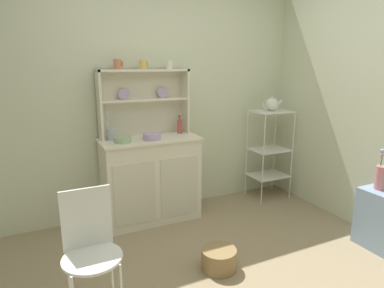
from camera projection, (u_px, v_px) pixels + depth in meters
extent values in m
cube|color=beige|center=(159.00, 97.00, 3.53)|extent=(3.84, 0.05, 2.50)
cube|color=silver|center=(151.00, 179.00, 3.41)|extent=(0.96, 0.42, 0.87)
cube|color=beige|center=(135.00, 194.00, 3.14)|extent=(0.40, 0.01, 0.61)
cube|color=beige|center=(180.00, 187.00, 3.33)|extent=(0.40, 0.01, 0.61)
cube|color=#EEE6CE|center=(150.00, 139.00, 3.31)|extent=(0.99, 0.45, 0.02)
cube|color=beige|center=(142.00, 102.00, 3.41)|extent=(0.92, 0.02, 0.67)
cube|color=silver|center=(100.00, 105.00, 3.15)|extent=(0.02, 0.18, 0.67)
cube|color=silver|center=(185.00, 101.00, 3.52)|extent=(0.02, 0.18, 0.67)
cube|color=silver|center=(145.00, 100.00, 3.33)|extent=(0.88, 0.16, 0.02)
cube|color=silver|center=(144.00, 70.00, 3.26)|extent=(0.92, 0.18, 0.02)
cylinder|color=#B79ECC|center=(124.00, 94.00, 3.26)|extent=(0.11, 0.03, 0.11)
cylinder|color=#B79ECC|center=(162.00, 93.00, 3.43)|extent=(0.11, 0.03, 0.11)
cylinder|color=silver|center=(263.00, 160.00, 3.75)|extent=(0.01, 0.01, 1.06)
cylinder|color=silver|center=(292.00, 156.00, 3.93)|extent=(0.01, 0.01, 1.06)
cylinder|color=silver|center=(247.00, 153.00, 4.04)|extent=(0.01, 0.01, 1.06)
cylinder|color=silver|center=(274.00, 150.00, 4.21)|extent=(0.01, 0.01, 1.06)
cube|color=silver|center=(271.00, 111.00, 3.86)|extent=(0.44, 0.35, 0.01)
cube|color=silver|center=(269.00, 150.00, 3.97)|extent=(0.44, 0.35, 0.01)
cube|color=silver|center=(268.00, 175.00, 4.04)|extent=(0.44, 0.35, 0.01)
cylinder|color=white|center=(70.00, 284.00, 2.11)|extent=(0.01, 0.01, 0.45)
cylinder|color=white|center=(112.00, 273.00, 2.22)|extent=(0.01, 0.01, 0.45)
cylinder|color=white|center=(92.00, 258.00, 2.00)|extent=(0.36, 0.36, 0.02)
cube|color=white|center=(87.00, 218.00, 2.07)|extent=(0.31, 0.02, 0.40)
cylinder|color=#93754C|center=(219.00, 259.00, 2.63)|extent=(0.28, 0.28, 0.17)
cylinder|color=#C67556|center=(117.00, 64.00, 3.14)|extent=(0.07, 0.07, 0.09)
torus|color=#C67556|center=(122.00, 64.00, 3.16)|extent=(0.01, 0.05, 0.05)
cylinder|color=#DBB760|center=(143.00, 65.00, 3.24)|extent=(0.07, 0.07, 0.09)
torus|color=#DBB760|center=(148.00, 64.00, 3.26)|extent=(0.01, 0.05, 0.05)
cylinder|color=silver|center=(169.00, 65.00, 3.36)|extent=(0.07, 0.07, 0.08)
torus|color=silver|center=(173.00, 64.00, 3.38)|extent=(0.01, 0.05, 0.05)
cylinder|color=#9EB78E|center=(123.00, 140.00, 3.12)|extent=(0.16, 0.16, 0.05)
cylinder|color=#B79ECC|center=(152.00, 136.00, 3.23)|extent=(0.18, 0.18, 0.06)
cylinder|color=#B74C47|center=(180.00, 127.00, 3.52)|extent=(0.05, 0.05, 0.15)
cylinder|color=#B74C47|center=(180.00, 118.00, 3.50)|extent=(0.02, 0.02, 0.03)
cylinder|color=#4C382D|center=(180.00, 116.00, 3.49)|extent=(0.03, 0.03, 0.01)
cylinder|color=#B2B7C6|center=(111.00, 134.00, 3.21)|extent=(0.08, 0.08, 0.11)
cylinder|color=silver|center=(108.00, 127.00, 3.19)|extent=(0.01, 0.04, 0.17)
ellipsoid|color=silver|center=(108.00, 117.00, 3.16)|extent=(0.02, 0.01, 0.01)
cylinder|color=silver|center=(108.00, 126.00, 3.19)|extent=(0.02, 0.03, 0.19)
ellipsoid|color=silver|center=(108.00, 115.00, 3.17)|extent=(0.02, 0.01, 0.01)
sphere|color=white|center=(272.00, 104.00, 3.84)|extent=(0.15, 0.15, 0.15)
sphere|color=silver|center=(272.00, 97.00, 3.82)|extent=(0.02, 0.02, 0.02)
cylinder|color=white|center=(279.00, 103.00, 3.88)|extent=(0.09, 0.02, 0.07)
torus|color=white|center=(266.00, 105.00, 3.80)|extent=(0.01, 0.10, 0.10)
cylinder|color=#D17A84|center=(381.00, 178.00, 2.87)|extent=(0.09, 0.09, 0.21)
cylinder|color=#4C844C|center=(382.00, 161.00, 2.86)|extent=(0.00, 0.01, 0.13)
sphere|color=silver|center=(383.00, 154.00, 2.84)|extent=(0.03, 0.03, 0.03)
cylinder|color=#4C844C|center=(381.00, 162.00, 2.86)|extent=(0.00, 0.01, 0.11)
sphere|color=#D17A84|center=(382.00, 155.00, 2.84)|extent=(0.03, 0.03, 0.03)
cylinder|color=#4C844C|center=(381.00, 159.00, 2.85)|extent=(0.00, 0.01, 0.15)
sphere|color=#8EB2D1|center=(383.00, 151.00, 2.84)|extent=(0.04, 0.04, 0.04)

